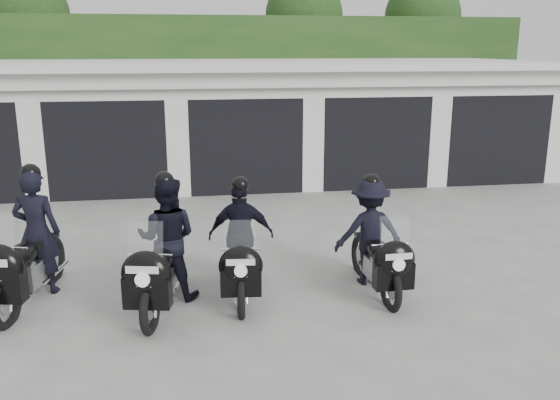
{
  "coord_description": "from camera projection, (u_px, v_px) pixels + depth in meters",
  "views": [
    {
      "loc": [
        -1.35,
        -7.91,
        3.34
      ],
      "look_at": [
        0.03,
        0.79,
        1.05
      ],
      "focal_mm": 38.0,
      "sensor_mm": 36.0,
      "label": 1
    }
  ],
  "objects": [
    {
      "name": "police_bike_a",
      "position": [
        28.0,
        248.0,
        7.84
      ],
      "size": [
        0.89,
        2.15,
        1.88
      ],
      "rotation": [
        0.0,
        0.0,
        -0.18
      ],
      "color": "black",
      "rests_on": "ground"
    },
    {
      "name": "background_vegetation",
      "position": [
        234.0,
        63.0,
        20.31
      ],
      "size": [
        20.0,
        3.9,
        5.8
      ],
      "color": "#193B15",
      "rests_on": "ground"
    },
    {
      "name": "garage_block",
      "position": [
        237.0,
        120.0,
        15.95
      ],
      "size": [
        16.4,
        6.8,
        2.96
      ],
      "color": "silver",
      "rests_on": "ground"
    },
    {
      "name": "ground",
      "position": [
        286.0,
        283.0,
        8.6
      ],
      "size": [
        80.0,
        80.0,
        0.0
      ],
      "primitive_type": "plane",
      "color": "#9C9C96",
      "rests_on": "ground"
    },
    {
      "name": "police_bike_b",
      "position": [
        164.0,
        248.0,
        7.78
      ],
      "size": [
        1.01,
        2.06,
        1.81
      ],
      "rotation": [
        0.0,
        0.0,
        -0.21
      ],
      "color": "black",
      "rests_on": "ground"
    },
    {
      "name": "police_bike_d",
      "position": [
        373.0,
        239.0,
        8.33
      ],
      "size": [
        1.01,
        1.91,
        1.67
      ],
      "rotation": [
        0.0,
        0.0,
        0.03
      ],
      "color": "black",
      "rests_on": "ground"
    },
    {
      "name": "police_bike_c",
      "position": [
        241.0,
        244.0,
        8.14
      ],
      "size": [
        0.96,
        1.92,
        1.67
      ],
      "rotation": [
        0.0,
        0.0,
        -0.1
      ],
      "color": "black",
      "rests_on": "ground"
    }
  ]
}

